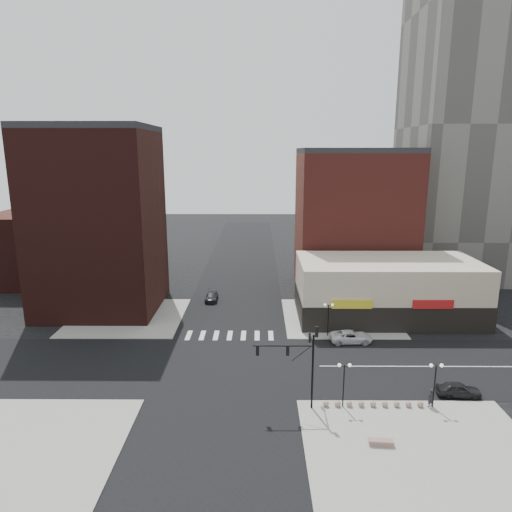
{
  "coord_description": "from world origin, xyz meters",
  "views": [
    {
      "loc": [
        3.51,
        -44.62,
        22.34
      ],
      "look_at": [
        3.18,
        4.5,
        11.0
      ],
      "focal_mm": 32.0,
      "sensor_mm": 36.0,
      "label": 1
    }
  ],
  "objects": [
    {
      "name": "bollard_row",
      "position": [
        13.7,
        -8.0,
        0.39
      ],
      "size": [
        8.93,
        0.53,
        0.53
      ],
      "color": "#A07D6E",
      "rests_on": "sidewalk_se"
    },
    {
      "name": "dark_sedan_north",
      "position": [
        -3.72,
        21.77,
        0.64
      ],
      "size": [
        1.81,
        4.43,
        1.28
      ],
      "primitive_type": "imported",
      "rotation": [
        0.0,
        0.0,
        0.0
      ],
      "color": "black",
      "rests_on": "ground"
    },
    {
      "name": "building_ne_row",
      "position": [
        21.0,
        15.0,
        3.3
      ],
      "size": [
        24.2,
        12.2,
        8.0
      ],
      "color": "beige",
      "rests_on": "ground"
    },
    {
      "name": "sidewalk_ne",
      "position": [
        14.5,
        14.5,
        0.06
      ],
      "size": [
        15.0,
        15.0,
        0.12
      ],
      "primitive_type": "cube",
      "color": "gray",
      "rests_on": "ground"
    },
    {
      "name": "road_ns",
      "position": [
        0.0,
        0.0,
        0.01
      ],
      "size": [
        14.0,
        200.0,
        0.02
      ],
      "primitive_type": "cube",
      "color": "black",
      "rests_on": "ground"
    },
    {
      "name": "street_lamp_se_a",
      "position": [
        11.0,
        -8.0,
        3.29
      ],
      "size": [
        1.22,
        0.32,
        4.16
      ],
      "color": "black",
      "rests_on": "sidewalk_se"
    },
    {
      "name": "stone_bench",
      "position": [
        12.98,
        -13.46,
        0.36
      ],
      "size": [
        1.97,
        0.75,
        0.45
      ],
      "rotation": [
        0.0,
        0.0,
        -0.09
      ],
      "color": "#946D66",
      "rests_on": "sidewalk_se"
    },
    {
      "name": "ground",
      "position": [
        0.0,
        0.0,
        0.0
      ],
      "size": [
        240.0,
        240.0,
        0.0
      ],
      "primitive_type": "plane",
      "color": "black",
      "rests_on": "ground"
    },
    {
      "name": "sidewalk_sw",
      "position": [
        -14.5,
        -14.5,
        0.06
      ],
      "size": [
        15.0,
        15.0,
        0.12
      ],
      "primitive_type": "cube",
      "color": "gray",
      "rests_on": "ground"
    },
    {
      "name": "dark_sedan_east",
      "position": [
        22.12,
        -6.0,
        0.68
      ],
      "size": [
        4.1,
        1.95,
        1.36
      ],
      "primitive_type": "imported",
      "rotation": [
        0.0,
        0.0,
        1.48
      ],
      "color": "black",
      "rests_on": "ground"
    },
    {
      "name": "street_lamp_ne",
      "position": [
        12.0,
        8.0,
        3.29
      ],
      "size": [
        1.22,
        0.32,
        4.16
      ],
      "color": "black",
      "rests_on": "sidewalk_ne"
    },
    {
      "name": "pedestrian",
      "position": [
        18.74,
        -8.0,
        0.98
      ],
      "size": [
        0.75,
        0.68,
        1.73
      ],
      "primitive_type": "imported",
      "rotation": [
        0.0,
        0.0,
        3.69
      ],
      "color": "black",
      "rests_on": "sidewalk_se"
    },
    {
      "name": "traffic_signal",
      "position": [
        7.24,
        -7.83,
        4.96
      ],
      "size": [
        5.59,
        3.09,
        7.77
      ],
      "color": "black",
      "rests_on": "ground"
    },
    {
      "name": "white_suv",
      "position": [
        14.54,
        6.3,
        0.7
      ],
      "size": [
        5.14,
        2.54,
        1.4
      ],
      "primitive_type": "imported",
      "rotation": [
        0.0,
        0.0,
        1.61
      ],
      "color": "silver",
      "rests_on": "ground"
    },
    {
      "name": "tower_near",
      "position": [
        40.0,
        38.0,
        45.0
      ],
      "size": [
        20.0,
        20.0,
        90.0
      ],
      "primitive_type": "cube",
      "color": "#47443F",
      "rests_on": "ground"
    },
    {
      "name": "building_nw",
      "position": [
        -19.0,
        18.5,
        12.5
      ],
      "size": [
        16.0,
        15.0,
        25.0
      ],
      "primitive_type": "cube",
      "color": "#331310",
      "rests_on": "ground"
    },
    {
      "name": "sidewalk_nw",
      "position": [
        -14.5,
        14.5,
        0.06
      ],
      "size": [
        15.0,
        15.0,
        0.12
      ],
      "primitive_type": "cube",
      "color": "gray",
      "rests_on": "ground"
    },
    {
      "name": "street_lamp_se_b",
      "position": [
        19.0,
        -8.0,
        3.29
      ],
      "size": [
        1.22,
        0.32,
        4.16
      ],
      "color": "black",
      "rests_on": "sidewalk_se"
    },
    {
      "name": "sidewalk_se",
      "position": [
        16.0,
        -14.0,
        0.06
      ],
      "size": [
        18.0,
        14.0,
        0.12
      ],
      "primitive_type": "cube",
      "color": "gray",
      "rests_on": "ground"
    },
    {
      "name": "building_nw_low",
      "position": [
        -32.0,
        34.0,
        6.0
      ],
      "size": [
        20.0,
        18.0,
        12.0
      ],
      "primitive_type": "cube",
      "color": "#331310",
      "rests_on": "ground"
    },
    {
      "name": "building_ne_midrise",
      "position": [
        19.0,
        29.5,
        11.0
      ],
      "size": [
        18.0,
        15.0,
        22.0
      ],
      "primitive_type": "cube",
      "color": "maroon",
      "rests_on": "ground"
    },
    {
      "name": "road_ew",
      "position": [
        0.0,
        0.0,
        0.01
      ],
      "size": [
        200.0,
        14.0,
        0.02
      ],
      "primitive_type": "cube",
      "color": "black",
      "rests_on": "ground"
    }
  ]
}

